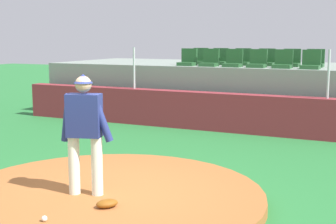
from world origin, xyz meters
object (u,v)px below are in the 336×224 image
fielding_glove (107,203)px  stadium_chair_6 (200,59)px  stadium_chair_1 (210,61)px  stadium_chair_4 (283,62)px  stadium_chair_5 (311,63)px  stadium_chair_8 (242,60)px  stadium_chair_2 (233,61)px  stadium_chair_9 (266,60)px  stadium_chair_0 (188,60)px  stadium_chair_7 (220,59)px  pitcher (84,125)px  stadium_chair_11 (315,61)px  stadium_chair_3 (257,62)px  stadium_chair_10 (291,61)px  baseball (44,219)px

fielding_glove → stadium_chair_6: bearing=51.1°
stadium_chair_1 → stadium_chair_4: size_ratio=1.00×
stadium_chair_5 → stadium_chair_8: size_ratio=1.00×
stadium_chair_2 → stadium_chair_9: bearing=-126.9°
stadium_chair_0 → stadium_chair_2: same height
stadium_chair_7 → stadium_chair_6: bearing=-0.0°
pitcher → stadium_chair_11: (1.94, 8.33, 0.59)m
stadium_chair_3 → stadium_chair_9: (0.02, 0.92, 0.00)m
stadium_chair_3 → stadium_chair_9: 0.92m
stadium_chair_0 → stadium_chair_10: (2.84, 0.86, 0.00)m
stadium_chair_0 → stadium_chair_4: bearing=179.4°
stadium_chair_4 → stadium_chair_9: same height
stadium_chair_2 → stadium_chair_11: same height
stadium_chair_1 → stadium_chair_9: size_ratio=1.00×
fielding_glove → stadium_chair_9: bearing=37.5°
pitcher → fielding_glove: size_ratio=5.86×
pitcher → fielding_glove: (0.58, -0.34, -0.96)m
pitcher → baseball: 1.48m
stadium_chair_3 → stadium_chair_9: size_ratio=1.00×
stadium_chair_7 → stadium_chair_8: same height
stadium_chair_7 → stadium_chair_0: bearing=52.8°
fielding_glove → stadium_chair_11: stadium_chair_11 is taller
fielding_glove → stadium_chair_6: (-2.11, 8.67, 1.56)m
stadium_chair_3 → stadium_chair_6: same height
stadium_chair_3 → stadium_chair_11: bearing=-146.7°
baseball → stadium_chair_5: (1.82, 8.49, 1.58)m
pitcher → stadium_chair_8: 8.37m
stadium_chair_6 → stadium_chair_5: bearing=165.0°
fielding_glove → stadium_chair_3: 7.91m
stadium_chair_1 → stadium_chair_2: (0.71, 0.00, 0.00)m
pitcher → stadium_chair_1: size_ratio=3.51×
stadium_chair_3 → fielding_glove: bearing=90.3°
stadium_chair_5 → stadium_chair_11: same height
stadium_chair_2 → stadium_chair_5: 2.11m
pitcher → stadium_chair_0: (-1.55, 7.43, 0.59)m
stadium_chair_3 → stadium_chair_7: same height
fielding_glove → stadium_chair_8: stadium_chair_8 is taller
stadium_chair_7 → stadium_chair_11: size_ratio=1.00×
stadium_chair_5 → stadium_chair_10: size_ratio=1.00×
stadium_chair_4 → stadium_chair_0: bearing=-0.6°
stadium_chair_10 → stadium_chair_6: bearing=-0.7°
stadium_chair_11 → pitcher: bearing=76.9°
stadium_chair_6 → stadium_chair_7: same height
stadium_chair_0 → stadium_chair_11: 3.60m
fielding_glove → stadium_chair_5: bearing=27.2°
stadium_chair_5 → stadium_chair_8: same height
baseball → stadium_chair_0: (-1.69, 8.53, 1.58)m
stadium_chair_2 → stadium_chair_4: size_ratio=1.00×
stadium_chair_4 → stadium_chair_6: same height
stadium_chair_2 → stadium_chair_6: bearing=-34.1°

